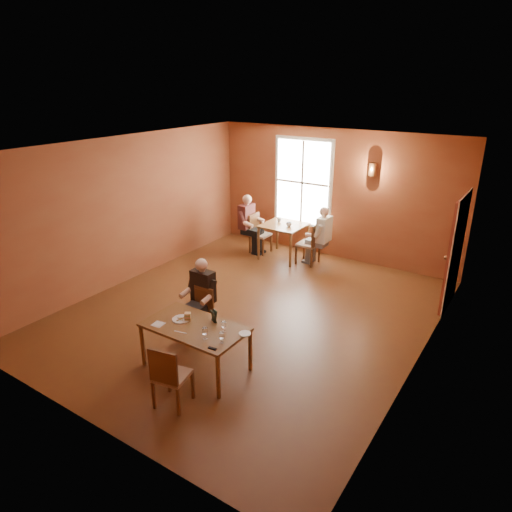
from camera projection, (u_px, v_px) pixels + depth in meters
The scene contains 30 objects.
ground at pixel (250, 312), 8.42m from camera, with size 6.00×7.00×0.01m, color brown.
wall_back at pixel (334, 195), 10.59m from camera, with size 6.00×0.04×3.00m, color brown.
wall_front at pixel (76, 319), 5.15m from camera, with size 6.00×0.04×3.00m, color brown.
wall_left at pixel (129, 210), 9.40m from camera, with size 0.04×7.00×3.00m, color brown.
wall_right at pixel (428, 273), 6.34m from camera, with size 0.04×7.00×3.00m, color brown.
ceiling at pixel (249, 147), 7.32m from camera, with size 6.00×7.00×0.04m, color white.
window at pixel (303, 183), 10.89m from camera, with size 1.36×0.10×1.96m, color white.
door at pixel (453, 253), 8.32m from camera, with size 0.12×1.04×2.10m, color maroon.
wall_sconce at pixel (372, 169), 9.80m from camera, with size 0.16×0.16×0.28m, color brown.
main_table at pixel (196, 347), 6.70m from camera, with size 1.50×0.84×0.70m, color brown, non-canonical shape.
chair_diner_main at pixel (198, 315), 7.43m from camera, with size 0.38×0.38×0.86m, color #4E2B14, non-canonical shape.
diner_main at pixel (196, 304), 7.33m from camera, with size 0.51×0.51×1.27m, color black, non-canonical shape.
chair_empty at pixel (172, 374), 5.90m from camera, with size 0.41×0.41×0.92m, color brown, non-canonical shape.
plate_food at pixel (181, 319), 6.73m from camera, with size 0.27×0.27×0.03m, color silver.
sandwich at pixel (188, 317), 6.69m from camera, with size 0.09×0.08×0.11m, color tan.
goblet_a at pixel (224, 326), 6.38m from camera, with size 0.07×0.07×0.17m, color silver, non-canonical shape.
goblet_b at pixel (222, 337), 6.12m from camera, with size 0.07×0.07×0.17m, color white, non-canonical shape.
goblet_c at pixel (205, 333), 6.20m from camera, with size 0.08×0.08×0.19m, color white, non-canonical shape.
menu_stand at pixel (214, 316), 6.65m from camera, with size 0.11×0.06×0.19m, color black.
knife at pixel (180, 332), 6.40m from camera, with size 0.20×0.02×0.00m, color white.
napkin at pixel (158, 324), 6.61m from camera, with size 0.16×0.16×0.01m, color silver.
side_plate at pixel (245, 334), 6.36m from camera, with size 0.17×0.17×0.01m, color white.
sunglasses at pixel (212, 348), 6.01m from camera, with size 0.12×0.04×0.02m, color black.
second_table at pixel (284, 241), 10.83m from camera, with size 0.94×0.94×0.83m, color brown, non-canonical shape.
chair_diner_white at pixel (308, 243), 10.47m from camera, with size 0.44×0.44×0.99m, color #401F0D, non-canonical shape.
diner_white at pixel (310, 236), 10.40m from camera, with size 0.53×0.53×1.33m, color white, non-canonical shape.
chair_diner_maroon at pixel (261, 234), 11.14m from camera, with size 0.42×0.42×0.96m, color #49260E, non-canonical shape.
diner_maroon at pixel (260, 225), 11.08m from camera, with size 0.55×0.55×1.38m, color maroon, non-canonical shape.
cup_a at pixel (289, 224), 10.52m from camera, with size 0.13×0.13×0.10m, color white.
cup_b at pixel (279, 220), 10.86m from camera, with size 0.10×0.10×0.10m, color white.
Camera 1 is at (4.18, -6.17, 4.04)m, focal length 32.00 mm.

